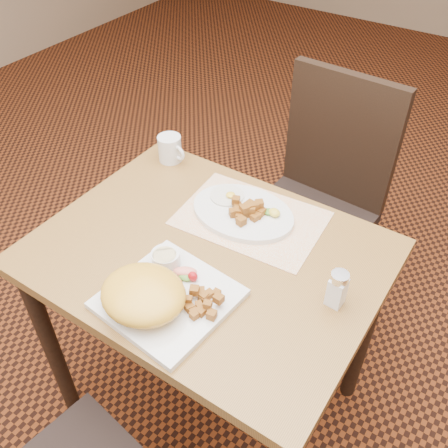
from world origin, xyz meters
TOP-DOWN VIEW (x-y plane):
  - ground at (0.00, 0.00)m, footprint 8.00×8.00m
  - table at (0.00, 0.00)m, footprint 0.90×0.70m
  - chair_far at (0.05, 0.65)m, footprint 0.44×0.45m
  - placemat at (0.03, 0.18)m, footprint 0.42×0.31m
  - plate_square at (0.02, -0.19)m, footprint 0.30×0.30m
  - plate_oval at (0.00, 0.18)m, footprint 0.31×0.23m
  - hollandaise_mound at (-0.01, -0.24)m, footprint 0.21×0.18m
  - ramekin at (-0.05, -0.11)m, footprint 0.07×0.07m
  - garnish_sq at (0.02, -0.11)m, footprint 0.07×0.06m
  - fried_egg at (-0.07, 0.20)m, footprint 0.10×0.10m
  - garnish_ov at (0.08, 0.21)m, footprint 0.06×0.04m
  - salt_shaker at (0.35, 0.02)m, footprint 0.04×0.04m
  - coffee_mug at (-0.35, 0.28)m, footprint 0.11×0.08m
  - home_fries_sq at (0.11, -0.17)m, footprint 0.09×0.10m
  - home_fries_ov at (0.02, 0.17)m, footprint 0.10×0.10m

SIDE VIEW (x-z plane):
  - ground at x=0.00m, z-range 0.00..0.00m
  - chair_far at x=0.05m, z-range 0.05..1.02m
  - table at x=0.00m, z-range 0.27..1.02m
  - placemat at x=0.03m, z-range 0.75..0.75m
  - plate_square at x=0.02m, z-range 0.75..0.77m
  - plate_oval at x=0.00m, z-range 0.75..0.77m
  - fried_egg at x=-0.07m, z-range 0.76..0.78m
  - garnish_sq at x=0.02m, z-range 0.76..0.79m
  - garnish_ov at x=0.08m, z-range 0.77..0.79m
  - home_fries_sq at x=0.11m, z-range 0.76..0.80m
  - home_fries_ov at x=0.02m, z-range 0.77..0.80m
  - ramekin at x=-0.05m, z-range 0.77..0.81m
  - coffee_mug at x=-0.35m, z-range 0.75..0.84m
  - hollandaise_mound at x=-0.01m, z-range 0.76..0.84m
  - salt_shaker at x=0.35m, z-range 0.75..0.85m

